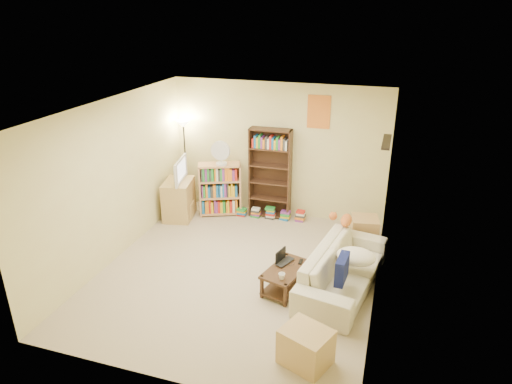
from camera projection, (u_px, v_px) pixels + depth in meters
The scene contains 19 objects.
room at pixel (237, 171), 6.28m from camera, with size 4.50×4.54×2.52m.
sofa at pixel (343, 269), 6.43m from camera, with size 1.13×2.14×0.59m, color beige.
navy_pillow at pixel (342, 269), 5.92m from camera, with size 0.39×0.12×0.35m, color #11184E.
cream_blanket at pixel (356, 257), 6.32m from camera, with size 0.55×0.39×0.23m, color white.
tabby_cat at pixel (344, 219), 7.04m from camera, with size 0.47×0.23×0.16m.
coffee_table at pixel (286, 277), 6.39m from camera, with size 0.63×0.87×0.35m.
laptop at pixel (287, 263), 6.45m from camera, with size 0.31×0.37×0.03m, color black.
laptop_screen at pixel (281, 255), 6.47m from camera, with size 0.01×0.26×0.17m, color white.
mug at pixel (282, 276), 6.09m from camera, with size 0.10×0.10×0.09m, color white.
tv_remote at pixel (301, 262), 6.50m from camera, with size 0.04×0.14×0.02m, color black.
tv_stand at pixel (179, 199), 8.53m from camera, with size 0.49×0.68×0.73m, color tan.
television at pixel (177, 170), 8.31m from camera, with size 0.24×0.75×0.43m, color black.
tall_bookshelf at pixel (270, 171), 8.39m from camera, with size 0.77×0.27×1.70m.
short_bookshelf at pixel (220, 189), 8.63m from camera, with size 0.85×0.59×1.01m.
desk_fan at pixel (221, 153), 8.29m from camera, with size 0.36×0.20×0.46m.
floor_lamp at pixel (184, 138), 8.68m from camera, with size 0.29×0.29×1.74m.
side_table at pixel (364, 231), 7.60m from camera, with size 0.43×0.43×0.49m, color #B37B57.
end_cabinet at pixel (306, 347), 5.08m from camera, with size 0.52×0.43×0.43m, color tan.
book_stacks at pixel (272, 214), 8.59m from camera, with size 1.29×0.26×0.22m.
Camera 1 is at (2.03, -5.56, 3.76)m, focal length 32.00 mm.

